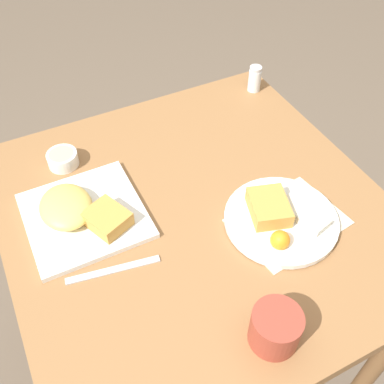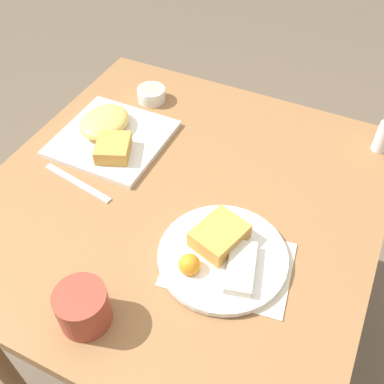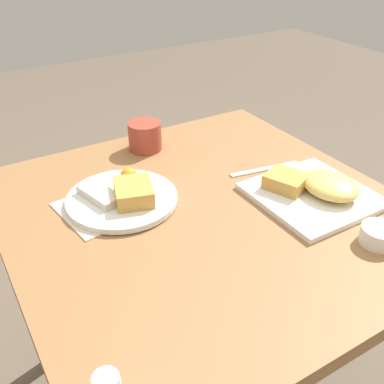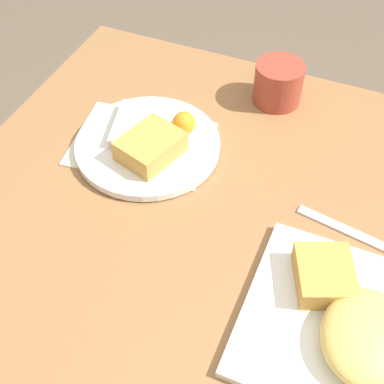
% 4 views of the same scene
% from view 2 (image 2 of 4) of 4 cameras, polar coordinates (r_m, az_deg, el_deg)
% --- Properties ---
extents(ground_plane, '(8.00, 8.00, 0.00)m').
position_cam_2_polar(ground_plane, '(1.68, -0.95, -18.14)').
color(ground_plane, brown).
extents(dining_table, '(0.92, 0.89, 0.76)m').
position_cam_2_polar(dining_table, '(1.11, -1.36, -3.58)').
color(dining_table, olive).
rests_on(dining_table, ground_plane).
extents(menu_card, '(0.22, 0.27, 0.00)m').
position_cam_2_polar(menu_card, '(0.92, 4.68, -9.13)').
color(menu_card, beige).
rests_on(menu_card, dining_table).
extents(plate_square_near, '(0.27, 0.27, 0.06)m').
position_cam_2_polar(plate_square_near, '(1.19, -10.45, 7.36)').
color(plate_square_near, white).
rests_on(plate_square_near, dining_table).
extents(plate_oval_far, '(0.27, 0.27, 0.05)m').
position_cam_2_polar(plate_oval_far, '(0.92, 3.77, -7.70)').
color(plate_oval_far, white).
rests_on(plate_oval_far, menu_card).
extents(sauce_ramekin, '(0.08, 0.08, 0.04)m').
position_cam_2_polar(sauce_ramekin, '(1.32, -5.18, 12.27)').
color(sauce_ramekin, white).
rests_on(sauce_ramekin, dining_table).
extents(salt_shaker, '(0.04, 0.04, 0.08)m').
position_cam_2_polar(salt_shaker, '(1.23, 23.05, 6.29)').
color(salt_shaker, white).
rests_on(salt_shaker, dining_table).
extents(butter_knife, '(0.05, 0.20, 0.00)m').
position_cam_2_polar(butter_knife, '(1.10, -14.34, 1.14)').
color(butter_knife, silver).
rests_on(butter_knife, dining_table).
extents(coffee_mug, '(0.10, 0.10, 0.08)m').
position_cam_2_polar(coffee_mug, '(0.85, -13.68, -14.05)').
color(coffee_mug, '#9E3D2D').
rests_on(coffee_mug, dining_table).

